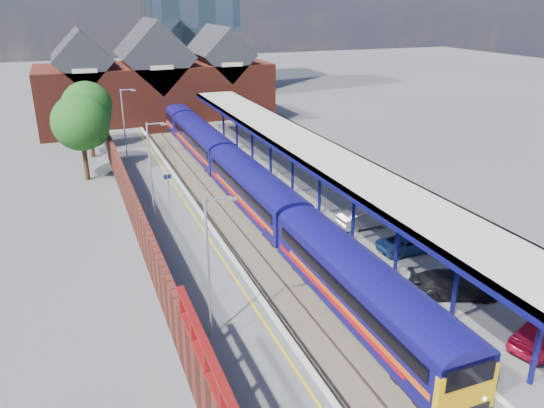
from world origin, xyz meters
The scene contains 21 objects.
ground centered at (0.00, 30.00, 0.00)m, with size 240.00×240.00×0.00m, color #5B5B5E.
ballast_bed centered at (0.00, 20.00, 0.03)m, with size 6.00×76.00×0.06m, color #473D33.
rails centered at (0.00, 20.00, 0.12)m, with size 4.51×76.00×0.14m.
left_platform centered at (-5.50, 20.00, 0.50)m, with size 5.00×76.00×1.00m, color #565659.
right_platform centered at (6.00, 20.00, 0.50)m, with size 6.00×76.00×1.00m, color #565659.
coping_left centered at (-3.15, 20.00, 1.02)m, with size 0.30×76.00×0.05m, color silver.
coping_right centered at (3.15, 20.00, 1.02)m, with size 0.30×76.00×0.05m, color silver.
yellow_line centered at (-3.75, 20.00, 1.01)m, with size 0.14×76.00×0.01m, color yellow.
train centered at (1.49, 30.61, 2.12)m, with size 2.89×65.91×3.45m.
canopy centered at (5.48, 21.95, 5.25)m, with size 4.50×52.00×4.48m.
lamp_post_b centered at (-6.36, 6.00, 4.99)m, with size 1.48×0.18×7.00m.
lamp_post_c centered at (-6.36, 22.00, 4.99)m, with size 1.48×0.18×7.00m.
lamp_post_d centered at (-6.36, 38.00, 4.99)m, with size 1.48×0.18×7.00m.
platform_sign centered at (-5.00, 24.00, 2.69)m, with size 0.55×0.08×2.50m.
brick_wall centered at (-8.10, 13.54, 2.45)m, with size 0.35×50.00×3.86m.
station_building centered at (0.00, 58.00, 5.45)m, with size 30.00×12.12×13.78m.
tree_near centered at (-10.35, 35.91, 5.35)m, with size 5.20×5.20×8.10m.
tree_far centered at (-9.35, 43.91, 5.35)m, with size 5.20×5.20×8.10m.
parked_car_silver centered at (7.04, 14.76, 1.69)m, with size 1.45×4.16×1.37m, color #9F9EA3.
parked_car_dark centered at (6.62, 4.93, 1.68)m, with size 1.91×4.69×1.36m, color black.
parked_car_blue centered at (7.50, 10.34, 1.56)m, with size 1.84×3.99×1.11m, color navy.
Camera 1 is at (-11.49, -14.79, 15.91)m, focal length 35.00 mm.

